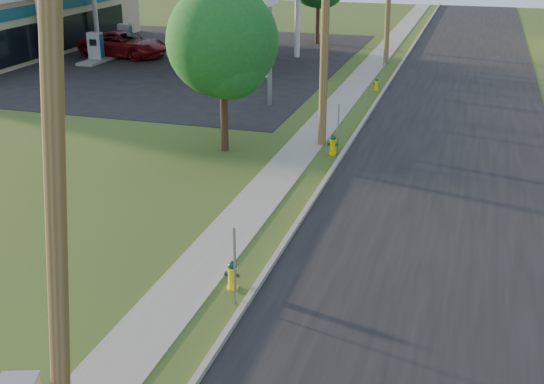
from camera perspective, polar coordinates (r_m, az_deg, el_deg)
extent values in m
cube|color=black|center=(20.74, 13.64, -2.95)|extent=(8.00, 120.00, 0.02)
cube|color=gray|center=(21.22, 2.86, -1.57)|extent=(0.15, 120.00, 0.15)
cube|color=gray|center=(21.69, -1.63, -1.19)|extent=(1.50, 120.00, 0.03)
cube|color=black|center=(46.84, -10.50, 10.93)|extent=(26.00, 28.00, 0.02)
cylinder|color=brown|center=(10.46, -17.67, 0.02)|extent=(1.31, 0.32, 9.48)
cylinder|color=brown|center=(26.81, 4.47, 14.01)|extent=(0.32, 0.32, 9.80)
cube|color=gray|center=(15.87, -3.12, -6.29)|extent=(0.05, 0.04, 2.00)
cube|color=gray|center=(26.48, 5.55, 5.25)|extent=(0.05, 0.04, 2.00)
cube|color=gray|center=(38.20, 9.30, 10.14)|extent=(0.05, 0.04, 2.00)
cylinder|color=silver|center=(46.46, -18.85, 13.50)|extent=(0.36, 0.36, 5.50)
cylinder|color=silver|center=(51.95, -14.63, 14.69)|extent=(0.36, 0.36, 5.50)
cylinder|color=silver|center=(39.81, -0.35, 13.43)|extent=(0.36, 0.36, 5.50)
cylinder|color=silver|center=(46.10, 2.14, 14.54)|extent=(0.36, 0.36, 5.50)
cube|color=gray|center=(46.31, -14.44, 10.59)|extent=(1.20, 3.20, 0.18)
cube|color=#9EA0A3|center=(46.15, -14.55, 11.76)|extent=(0.90, 0.50, 1.70)
cube|color=#0E4F5F|center=(46.15, -14.55, 11.76)|extent=(0.94, 0.40, 1.50)
cube|color=black|center=(45.88, -14.75, 12.00)|extent=(0.50, 0.02, 0.40)
cube|color=gray|center=(42.43, -3.76, 10.25)|extent=(1.20, 3.20, 0.18)
cube|color=#9EA0A3|center=(42.25, -3.79, 11.53)|extent=(0.90, 0.50, 1.70)
cube|color=#0E4F5F|center=(42.25, -3.79, 11.53)|extent=(0.94, 0.40, 1.50)
cube|color=black|center=(41.96, -3.93, 11.80)|extent=(0.50, 0.02, 0.40)
cube|color=gray|center=(49.72, -12.08, 11.51)|extent=(1.20, 3.20, 0.18)
cube|color=#9EA0A3|center=(49.57, -12.17, 12.60)|extent=(0.90, 0.50, 1.70)
cube|color=#0E4F5F|center=(49.57, -12.17, 12.60)|extent=(0.94, 0.40, 1.50)
cube|color=black|center=(49.30, -12.34, 12.83)|extent=(0.50, 0.02, 0.40)
cube|color=gray|center=(46.13, -2.00, 11.20)|extent=(1.20, 3.20, 0.18)
cube|color=#9EA0A3|center=(45.97, -2.02, 12.38)|extent=(0.90, 0.50, 1.70)
cube|color=#0E4F5F|center=(45.97, -2.02, 12.38)|extent=(0.94, 0.40, 1.50)
cube|color=black|center=(45.68, -2.13, 12.64)|extent=(0.50, 0.02, 0.40)
cube|color=tan|center=(52.44, -21.73, 13.11)|extent=(10.00, 22.00, 4.00)
cube|color=#0E4F5F|center=(49.37, -17.18, 14.75)|extent=(0.06, 22.00, 0.70)
cube|color=black|center=(49.60, -16.93, 12.58)|extent=(0.06, 16.06, 2.20)
cylinder|color=gray|center=(33.42, -0.20, 11.42)|extent=(0.24, 0.24, 5.00)
cylinder|color=#352418|center=(26.69, -4.03, 6.88)|extent=(0.30, 0.30, 3.31)
sphere|color=#1B5023|center=(26.15, -4.19, 12.50)|extent=(4.24, 4.24, 4.24)
sphere|color=#1B5023|center=(25.84, -3.54, 10.92)|extent=(2.91, 2.91, 2.91)
cylinder|color=#352418|center=(51.88, 3.83, 14.43)|extent=(0.30, 0.30, 3.94)
cylinder|color=#352418|center=(63.06, -21.19, 14.09)|extent=(0.30, 0.30, 3.37)
cylinder|color=yellow|center=(17.01, -3.30, -7.96)|extent=(0.28, 0.28, 0.06)
cylinder|color=yellow|center=(16.88, -3.32, -7.15)|extent=(0.22, 0.22, 0.61)
cylinder|color=yellow|center=(16.75, -3.34, -6.36)|extent=(0.28, 0.28, 0.04)
sphere|color=#0C311E|center=(16.74, -3.35, -6.24)|extent=(0.23, 0.23, 0.23)
cylinder|color=#0C311E|center=(16.68, -3.36, -5.87)|extent=(0.05, 0.05, 0.06)
cylinder|color=#0C311E|center=(16.73, -3.55, -7.12)|extent=(0.12, 0.13, 0.11)
cylinder|color=#0C311E|center=(16.90, -3.76, -6.82)|extent=(0.11, 0.10, 0.09)
cylinder|color=#0C311E|center=(16.78, -2.89, -7.00)|extent=(0.11, 0.10, 0.09)
cylinder|color=yellow|center=(26.68, 5.09, 3.21)|extent=(0.30, 0.30, 0.06)
cylinder|color=yellow|center=(26.59, 5.11, 3.81)|extent=(0.24, 0.24, 0.65)
cylinder|color=yellow|center=(26.51, 5.13, 4.39)|extent=(0.30, 0.30, 0.04)
sphere|color=#0B3A16|center=(26.49, 5.13, 4.48)|extent=(0.25, 0.25, 0.25)
cylinder|color=#0B3A16|center=(26.45, 5.14, 4.74)|extent=(0.05, 0.05, 0.06)
cylinder|color=#0B3A16|center=(26.42, 5.03, 3.89)|extent=(0.13, 0.14, 0.12)
cylinder|color=#0B3A16|center=(26.60, 4.80, 4.02)|extent=(0.11, 0.10, 0.10)
cylinder|color=#0B3A16|center=(26.53, 5.43, 3.95)|extent=(0.11, 0.10, 0.10)
cylinder|color=#F9DE04|center=(37.55, 8.71, 8.46)|extent=(0.25, 0.25, 0.05)
cylinder|color=#F9DE04|center=(37.50, 8.73, 8.82)|extent=(0.20, 0.20, 0.54)
cylinder|color=#F9DE04|center=(37.45, 8.75, 9.17)|extent=(0.25, 0.25, 0.04)
sphere|color=#063D13|center=(37.44, 8.76, 9.22)|extent=(0.21, 0.21, 0.21)
cylinder|color=#063D13|center=(37.42, 8.76, 9.38)|extent=(0.04, 0.04, 0.05)
cylinder|color=#063D13|center=(37.36, 8.72, 8.88)|extent=(0.11, 0.11, 0.10)
cylinder|color=#063D13|center=(37.50, 8.55, 8.94)|extent=(0.09, 0.09, 0.08)
cylinder|color=#063D13|center=(37.48, 8.93, 8.91)|extent=(0.09, 0.09, 0.08)
imported|color=maroon|center=(47.68, -12.32, 11.99)|extent=(6.31, 3.43, 1.68)
imported|color=#A8AAAF|center=(43.91, -3.97, 11.59)|extent=(5.13, 3.63, 1.62)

